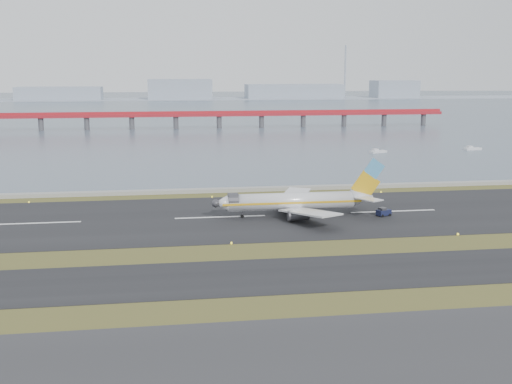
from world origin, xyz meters
TOP-DOWN VIEW (x-y plane):
  - ground at (0.00, 0.00)m, footprint 1000.00×1000.00m
  - taxiway_strip at (0.00, -12.00)m, footprint 1000.00×18.00m
  - runway_strip at (0.00, 30.00)m, footprint 1000.00×45.00m
  - seawall at (0.00, 60.00)m, footprint 1000.00×2.50m
  - bay_water at (0.00, 460.00)m, footprint 1400.00×800.00m
  - red_pier at (20.00, 250.00)m, footprint 260.00×5.00m
  - far_shoreline at (13.62, 620.00)m, footprint 1400.00×80.00m
  - airliner at (17.20, 28.47)m, footprint 38.52×32.89m
  - pushback_tug at (36.13, 25.78)m, footprint 3.57×2.83m
  - workboat_near at (71.79, 132.70)m, footprint 7.48×4.88m
  - workboat_far at (113.02, 135.97)m, footprint 7.61×3.67m

SIDE VIEW (x-z plane):
  - ground at x=0.00m, z-range 0.00..0.00m
  - bay_water at x=0.00m, z-range -0.65..0.65m
  - taxiway_strip at x=0.00m, z-range 0.00..0.10m
  - runway_strip at x=0.00m, z-range 0.00..0.10m
  - seawall at x=0.00m, z-range 0.00..1.00m
  - workboat_near at x=71.79m, z-range -0.32..1.42m
  - workboat_far at x=113.02m, z-range -0.33..1.45m
  - pushback_tug at x=36.13m, z-range -0.03..1.98m
  - airliner at x=17.20m, z-range -2.94..9.86m
  - far_shoreline at x=13.62m, z-range -24.18..36.32m
  - red_pier at x=20.00m, z-range 2.18..12.38m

